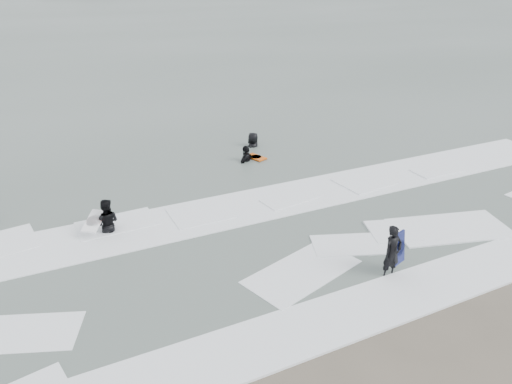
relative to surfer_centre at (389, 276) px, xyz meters
name	(u,v)px	position (x,y,z in m)	size (l,w,h in m)	color
ground	(337,301)	(-1.99, -0.32, 0.00)	(320.00, 320.00, 0.00)	brown
sea	(52,18)	(-1.99, 79.68, 0.06)	(320.00, 320.00, 0.00)	#47544C
surfer_centre	(389,276)	(0.00, 0.00, 0.00)	(0.60, 0.39, 1.64)	black
surfer_wading	(108,232)	(-6.77, 6.07, 0.00)	(0.85, 0.66, 1.75)	black
surfer_right_near	(246,162)	(0.03, 9.92, 0.00)	(1.12, 0.47, 1.91)	black
surfer_right_far	(253,147)	(1.13, 11.55, 0.00)	(0.91, 0.59, 1.87)	black
surf_foam	(273,237)	(-1.99, 3.38, 0.04)	(30.03, 9.06, 0.09)	white
bodyboards	(243,200)	(-2.15, 5.42, 0.50)	(8.58, 10.64, 1.25)	#10154A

